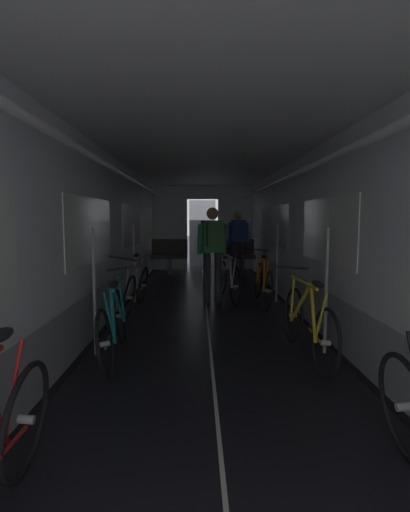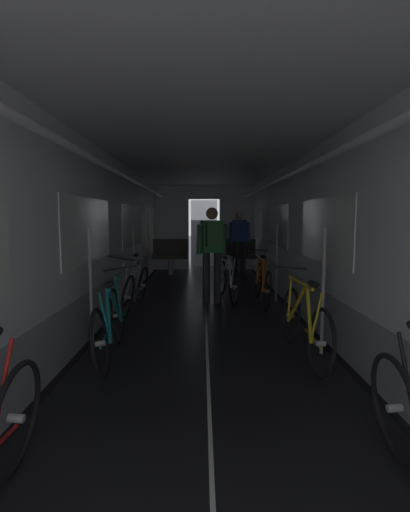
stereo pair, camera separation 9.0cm
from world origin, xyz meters
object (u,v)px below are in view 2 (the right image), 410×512
bench_seat_far_right (238,253)px  bicycle_yellow (304,323)px  bicycle_teal (110,324)px  person_standing_near_bench (239,239)px  bicycle_silver (135,288)px  bicycle_white_in_aisle (228,279)px  bench_seat_far_left (171,253)px  bicycle_orange (262,283)px  person_cyclist_aisle (212,246)px

bench_seat_far_right → bicycle_yellow: bench_seat_far_right is taller
bicycle_teal → person_standing_near_bench: 6.08m
bicycle_yellow → bicycle_silver: (-2.16, 2.12, -0.00)m
bicycle_white_in_aisle → person_standing_near_bench: bearing=80.3°
bench_seat_far_left → bench_seat_far_right: same height
bicycle_orange → person_standing_near_bench: bearing=91.6°
bicycle_orange → bicycle_yellow: bearing=-89.2°
bench_seat_far_left → bicycle_silver: 4.01m
bicycle_yellow → bicycle_orange: 2.54m
bench_seat_far_right → bicycle_yellow: 6.13m
bicycle_white_in_aisle → bicycle_orange: bearing=-34.2°
person_cyclist_aisle → bicycle_white_in_aisle: person_cyclist_aisle is taller
bench_seat_far_right → bicycle_teal: bearing=-107.6°
bench_seat_far_right → person_cyclist_aisle: bearing=-102.7°
person_cyclist_aisle → bicycle_white_in_aisle: (0.30, 0.26, -0.63)m
bench_seat_far_right → bicycle_orange: size_ratio=0.58×
person_standing_near_bench → bicycle_teal: bearing=-108.7°
person_standing_near_bench → bicycle_white_in_aisle: bearing=-99.7°
bicycle_silver → person_cyclist_aisle: (1.26, 0.54, 0.64)m
bicycle_yellow → bicycle_orange: bearing=90.8°
bicycle_orange → person_cyclist_aisle: size_ratio=1.00×
bench_seat_far_left → person_standing_near_bench: (1.80, -0.38, 0.41)m
person_cyclist_aisle → bicycle_white_in_aisle: size_ratio=1.00×
bicycle_teal → bench_seat_far_left: bearing=88.7°
bench_seat_far_right → person_standing_near_bench: (0.00, -0.38, 0.41)m
bench_seat_far_right → bicycle_silver: bearing=-117.0°
bicycle_yellow → person_cyclist_aisle: person_cyclist_aisle is taller
bicycle_teal → bicycle_silver: (-0.10, 2.11, -0.00)m
bench_seat_far_right → bicycle_orange: bearing=-88.5°
bicycle_yellow → person_standing_near_bench: 5.78m
bench_seat_far_left → bicycle_orange: size_ratio=0.58×
bench_seat_far_right → bicycle_silver: (-2.03, -4.00, -0.19)m
bench_seat_far_right → person_standing_near_bench: size_ratio=0.58×
bicycle_silver → person_standing_near_bench: person_standing_near_bench is taller
bench_seat_far_left → bicycle_yellow: size_ratio=0.58×
bicycle_teal → person_standing_near_bench: (1.94, 5.73, 0.59)m
bench_seat_far_left → bicycle_silver: bearing=-93.4°
bicycle_orange → person_cyclist_aisle: bearing=171.8°
bench_seat_far_right → bicycle_teal: size_ratio=0.58×
bench_seat_far_right → bicycle_teal: bicycle_teal is taller
bench_seat_far_left → bicycle_teal: bicycle_teal is taller
bicycle_teal → person_cyclist_aisle: 2.96m
bench_seat_far_right → person_standing_near_bench: 0.55m
bicycle_yellow → bicycle_white_in_aisle: bicycle_yellow is taller
bicycle_silver → person_cyclist_aisle: size_ratio=1.01×
person_cyclist_aisle → bicycle_yellow: bearing=-71.3°
bicycle_teal → bicycle_silver: bicycle_silver is taller
bicycle_silver → bicycle_orange: bearing=11.1°
bicycle_yellow → person_cyclist_aisle: bearing=108.7°
bicycle_orange → bicycle_white_in_aisle: size_ratio=1.01×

